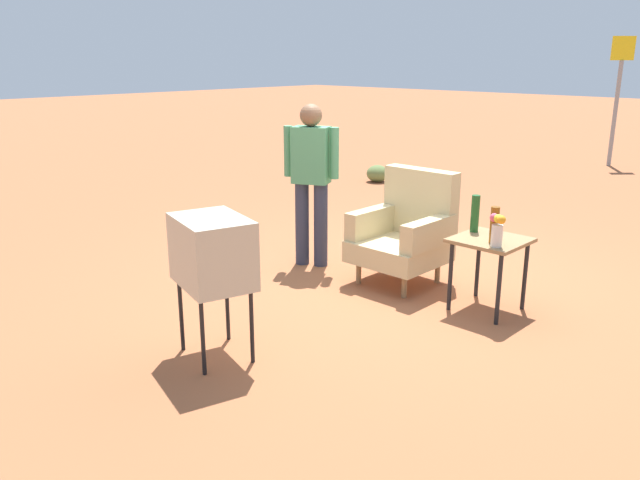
# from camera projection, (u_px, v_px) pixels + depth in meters

# --- Properties ---
(ground_plane) EXTENTS (60.00, 60.00, 0.00)m
(ground_plane) POSITION_uv_depth(u_px,v_px,m) (394.00, 279.00, 6.19)
(ground_plane) COLOR #A05B38
(armchair) EXTENTS (0.78, 0.78, 1.06)m
(armchair) POSITION_uv_depth(u_px,v_px,m) (406.00, 231.00, 6.02)
(armchair) COLOR #937047
(armchair) RESTS_ON ground
(side_table) EXTENTS (0.56, 0.56, 0.63)m
(side_table) POSITION_uv_depth(u_px,v_px,m) (490.00, 249.00, 5.31)
(side_table) COLOR black
(side_table) RESTS_ON ground
(tv_on_stand) EXTENTS (0.70, 0.59, 1.03)m
(tv_on_stand) POSITION_uv_depth(u_px,v_px,m) (213.00, 252.00, 4.40)
(tv_on_stand) COLOR black
(tv_on_stand) RESTS_ON ground
(person_standing) EXTENTS (0.52, 0.36, 1.64)m
(person_standing) POSITION_uv_depth(u_px,v_px,m) (311.00, 175.00, 6.37)
(person_standing) COLOR #2D3347
(person_standing) RESTS_ON ground
(road_sign) EXTENTS (0.33, 0.33, 2.44)m
(road_sign) POSITION_uv_depth(u_px,v_px,m) (617.00, 94.00, 12.19)
(road_sign) COLOR gray
(road_sign) RESTS_ON ground
(bottle_wine_green) EXTENTS (0.07, 0.07, 0.32)m
(bottle_wine_green) POSITION_uv_depth(u_px,v_px,m) (475.00, 214.00, 5.45)
(bottle_wine_green) COLOR #1E5623
(bottle_wine_green) RESTS_ON side_table
(bottle_tall_amber) EXTENTS (0.07, 0.07, 0.30)m
(bottle_tall_amber) POSITION_uv_depth(u_px,v_px,m) (494.00, 225.00, 5.12)
(bottle_tall_amber) COLOR brown
(bottle_tall_amber) RESTS_ON side_table
(flower_vase) EXTENTS (0.14, 0.10, 0.27)m
(flower_vase) POSITION_uv_depth(u_px,v_px,m) (497.00, 229.00, 5.01)
(flower_vase) COLOR silver
(flower_vase) RESTS_ON side_table
(shrub_far) EXTENTS (0.37, 0.37, 0.29)m
(shrub_far) POSITION_uv_depth(u_px,v_px,m) (378.00, 173.00, 10.91)
(shrub_far) COLOR olive
(shrub_far) RESTS_ON ground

